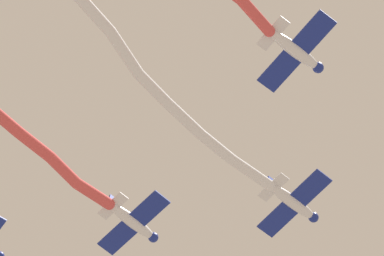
{
  "coord_description": "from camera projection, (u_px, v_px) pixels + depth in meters",
  "views": [
    {
      "loc": [
        -10.35,
        24.41,
        6.88
      ],
      "look_at": [
        7.04,
        3.93,
        57.15
      ],
      "focal_mm": 84.14,
      "sensor_mm": 36.0,
      "label": 1
    }
  ],
  "objects": [
    {
      "name": "smoke_trail_lead",
      "position": [
        131.0,
        49.0,
        53.4
      ],
      "size": [
        4.09,
        27.18,
        2.89
      ],
      "color": "white"
    },
    {
      "name": "airplane_left_wing",
      "position": [
        133.0,
        222.0,
        60.39
      ],
      "size": [
        6.0,
        4.51,
        1.49
      ],
      "rotation": [
        0.0,
        0.0,
        4.6
      ],
      "color": "silver"
    },
    {
      "name": "airplane_lead",
      "position": [
        293.0,
        202.0,
        59.66
      ],
      "size": [
        6.03,
        4.56,
        1.49
      ],
      "rotation": [
        0.0,
        0.0,
        4.54
      ],
      "color": "silver"
    },
    {
      "name": "airplane_right_wing",
      "position": [
        296.0,
        51.0,
        54.83
      ],
      "size": [
        6.04,
        4.58,
        1.49
      ],
      "rotation": [
        0.0,
        0.0,
        4.51
      ],
      "color": "silver"
    }
  ]
}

